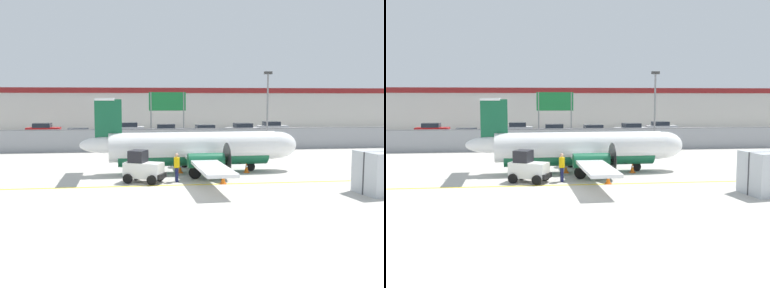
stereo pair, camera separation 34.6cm
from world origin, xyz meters
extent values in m
plane|color=#BCB7AD|center=(0.00, 0.00, 0.00)|extent=(140.00, 140.00, 0.00)
cube|color=yellow|center=(0.00, 2.00, 0.00)|extent=(84.00, 0.20, 0.01)
cube|color=gray|center=(0.00, 18.00, 1.00)|extent=(98.00, 0.04, 2.00)
cylinder|color=slate|center=(0.00, 18.00, 2.05)|extent=(98.00, 0.10, 0.10)
cube|color=#38383A|center=(0.00, 29.50, 0.06)|extent=(98.00, 17.00, 0.12)
cube|color=beige|center=(0.00, 48.00, 3.25)|extent=(91.00, 8.00, 6.50)
cube|color=maroon|center=(0.00, 44.00, 6.10)|extent=(91.00, 0.20, 0.80)
cylinder|color=white|center=(0.35, 6.01, 1.75)|extent=(11.10, 2.32, 1.90)
ellipsoid|color=white|center=(6.15, 6.23, 1.75)|extent=(2.61, 1.90, 1.80)
ellipsoid|color=white|center=(-5.45, 5.79, 1.95)|extent=(3.15, 1.16, 1.05)
cylinder|color=#145938|center=(0.35, 6.01, 1.23)|extent=(9.95, 1.86, 1.48)
cube|color=white|center=(0.45, 6.01, 1.18)|extent=(2.21, 16.05, 0.18)
cylinder|color=#145938|center=(0.55, 8.62, 1.18)|extent=(2.23, 0.98, 0.90)
cone|color=black|center=(1.70, 8.66, 1.18)|extent=(0.47, 0.46, 0.44)
cylinder|color=#262626|center=(1.85, 8.67, 1.18)|extent=(0.12, 2.10, 2.10)
cylinder|color=#145938|center=(0.75, 3.42, 1.18)|extent=(2.23, 0.98, 0.90)
cone|color=black|center=(1.90, 3.46, 1.18)|extent=(0.47, 0.46, 0.44)
cylinder|color=#262626|center=(2.05, 3.47, 1.18)|extent=(0.12, 2.10, 2.10)
cube|color=#145938|center=(-5.17, 5.80, 3.30)|extent=(1.71, 0.24, 3.10)
cube|color=white|center=(-5.31, 5.79, 4.85)|extent=(1.28, 4.84, 0.14)
cylinder|color=#59595B|center=(4.24, 6.16, 0.79)|extent=(0.15, 0.15, 0.97)
cylinder|color=black|center=(4.24, 6.16, 0.30)|extent=(0.61, 0.24, 0.60)
cylinder|color=#59595B|center=(-0.04, 8.20, 0.83)|extent=(0.15, 0.15, 0.90)
cylinder|color=black|center=(-0.04, 8.20, 0.38)|extent=(0.77, 0.25, 0.76)
cylinder|color=#59595B|center=(0.13, 3.79, 0.83)|extent=(0.15, 0.15, 0.90)
cylinder|color=black|center=(0.13, 3.79, 0.38)|extent=(0.77, 0.25, 0.76)
cube|color=silver|center=(-2.99, 3.07, 0.73)|extent=(2.46, 1.92, 0.90)
cube|color=black|center=(-3.31, 3.22, 1.53)|extent=(1.23, 1.28, 0.70)
cube|color=black|center=(-1.95, 2.59, 0.43)|extent=(0.60, 1.07, 0.30)
cylinder|color=black|center=(-2.06, 3.30, 0.28)|extent=(0.58, 0.40, 0.56)
cylinder|color=black|center=(-2.56, 2.21, 0.28)|extent=(0.58, 0.40, 0.56)
cylinder|color=black|center=(-3.42, 3.93, 0.28)|extent=(0.58, 0.40, 0.56)
cylinder|color=black|center=(-3.92, 2.84, 0.28)|extent=(0.58, 0.40, 0.56)
cylinder|color=#191E4C|center=(-1.05, 2.89, 0.42)|extent=(0.18, 0.18, 0.85)
cylinder|color=#191E4C|center=(-1.07, 3.09, 0.42)|extent=(0.18, 0.18, 0.85)
cylinder|color=yellow|center=(-1.06, 2.99, 1.15)|extent=(0.38, 0.38, 0.60)
cylinder|color=yellow|center=(-1.03, 2.77, 1.18)|extent=(0.11, 0.11, 0.55)
cylinder|color=yellow|center=(-1.09, 3.21, 1.18)|extent=(0.11, 0.11, 0.55)
sphere|color=tan|center=(-1.06, 2.99, 1.59)|extent=(0.22, 0.22, 0.22)
cube|color=#B7BCC1|center=(9.27, -1.41, 1.10)|extent=(2.66, 2.32, 2.20)
cube|color=#333338|center=(9.27, -1.41, 1.10)|extent=(2.43, 0.43, 2.20)
cube|color=orange|center=(-0.57, 5.99, 0.02)|extent=(0.36, 0.36, 0.04)
cone|color=orange|center=(-0.57, 5.99, 0.34)|extent=(0.28, 0.28, 0.60)
cylinder|color=white|center=(-0.57, 5.99, 0.42)|extent=(0.17, 0.17, 0.08)
cube|color=orange|center=(3.81, 5.56, 0.02)|extent=(0.36, 0.36, 0.04)
cone|color=orange|center=(3.81, 5.56, 0.34)|extent=(0.28, 0.28, 0.60)
cylinder|color=white|center=(3.81, 5.56, 0.42)|extent=(0.17, 0.17, 0.08)
cube|color=orange|center=(1.55, 2.07, 0.02)|extent=(0.36, 0.36, 0.04)
cone|color=orange|center=(1.55, 2.07, 0.34)|extent=(0.28, 0.28, 0.60)
cylinder|color=white|center=(1.55, 2.07, 0.42)|extent=(0.17, 0.17, 0.08)
cube|color=red|center=(-15.52, 35.39, 0.74)|extent=(4.21, 1.73, 0.80)
cube|color=#262D38|center=(-15.67, 35.39, 1.42)|extent=(2.21, 1.58, 0.56)
cylinder|color=black|center=(-14.11, 36.28, 0.42)|extent=(0.60, 0.20, 0.60)
cylinder|color=black|center=(-14.13, 34.48, 0.42)|extent=(0.60, 0.20, 0.60)
cylinder|color=black|center=(-16.91, 36.30, 0.42)|extent=(0.60, 0.20, 0.60)
cylinder|color=black|center=(-16.93, 34.50, 0.42)|extent=(0.60, 0.20, 0.60)
cube|color=gray|center=(-9.91, 25.49, 0.74)|extent=(4.35, 2.12, 0.80)
cube|color=#262D38|center=(-9.76, 25.51, 1.42)|extent=(2.35, 1.78, 0.56)
cylinder|color=black|center=(-11.21, 24.45, 0.42)|extent=(0.62, 0.26, 0.60)
cylinder|color=black|center=(-11.40, 26.24, 0.42)|extent=(0.62, 0.26, 0.60)
cylinder|color=black|center=(-8.43, 24.74, 0.42)|extent=(0.62, 0.26, 0.60)
cylinder|color=black|center=(-8.61, 26.53, 0.42)|extent=(0.62, 0.26, 0.60)
cube|color=silver|center=(-4.69, 35.46, 0.74)|extent=(4.21, 1.73, 0.80)
cube|color=#262D38|center=(-4.54, 35.46, 1.42)|extent=(2.21, 1.57, 0.56)
cylinder|color=black|center=(-6.08, 34.55, 0.42)|extent=(0.60, 0.20, 0.60)
cylinder|color=black|center=(-6.09, 36.35, 0.42)|extent=(0.60, 0.20, 0.60)
cylinder|color=black|center=(-3.28, 34.57, 0.42)|extent=(0.60, 0.20, 0.60)
cylinder|color=black|center=(-3.29, 36.37, 0.42)|extent=(0.60, 0.20, 0.60)
cube|color=slate|center=(0.24, 31.43, 0.74)|extent=(4.20, 1.70, 0.80)
cube|color=#262D38|center=(0.09, 31.43, 1.42)|extent=(2.20, 1.56, 0.56)
cylinder|color=black|center=(1.65, 32.33, 0.42)|extent=(0.60, 0.20, 0.60)
cylinder|color=black|center=(1.64, 30.53, 0.42)|extent=(0.60, 0.20, 0.60)
cylinder|color=black|center=(-1.15, 32.33, 0.42)|extent=(0.60, 0.20, 0.60)
cylinder|color=black|center=(-1.16, 30.53, 0.42)|extent=(0.60, 0.20, 0.60)
cube|color=silver|center=(4.62, 29.63, 0.74)|extent=(4.31, 1.99, 0.80)
cube|color=#262D38|center=(4.77, 29.64, 1.42)|extent=(2.30, 1.71, 0.56)
cylinder|color=black|center=(3.28, 28.64, 0.42)|extent=(0.61, 0.24, 0.60)
cylinder|color=black|center=(3.16, 30.43, 0.42)|extent=(0.61, 0.24, 0.60)
cylinder|color=black|center=(6.08, 28.83, 0.42)|extent=(0.61, 0.24, 0.60)
cylinder|color=black|center=(5.95, 30.63, 0.42)|extent=(0.61, 0.24, 0.60)
cube|color=silver|center=(9.98, 32.19, 0.74)|extent=(4.39, 2.25, 0.80)
cube|color=#262D38|center=(10.13, 32.21, 1.42)|extent=(2.39, 1.84, 0.56)
cylinder|color=black|center=(8.72, 31.11, 0.42)|extent=(0.62, 0.28, 0.60)
cylinder|color=black|center=(8.48, 32.89, 0.42)|extent=(0.62, 0.28, 0.60)
cylinder|color=black|center=(11.49, 31.48, 0.42)|extent=(0.62, 0.28, 0.60)
cylinder|color=black|center=(11.25, 33.27, 0.42)|extent=(0.62, 0.28, 0.60)
cube|color=silver|center=(15.22, 35.73, 0.74)|extent=(4.23, 1.78, 0.80)
cube|color=#262D38|center=(15.07, 35.73, 1.42)|extent=(2.23, 1.60, 0.56)
cylinder|color=black|center=(16.60, 36.66, 0.42)|extent=(0.60, 0.21, 0.60)
cylinder|color=black|center=(16.63, 34.86, 0.42)|extent=(0.60, 0.21, 0.60)
cylinder|color=black|center=(13.80, 36.61, 0.42)|extent=(0.60, 0.21, 0.60)
cylinder|color=black|center=(13.83, 34.81, 0.42)|extent=(0.60, 0.21, 0.60)
cylinder|color=slate|center=(8.20, 15.40, 3.50)|extent=(0.16, 0.16, 7.00)
cube|color=#333333|center=(8.20, 15.40, 7.15)|extent=(0.70, 0.30, 0.24)
cylinder|color=slate|center=(-2.05, 20.08, 2.75)|extent=(0.14, 0.14, 5.50)
cylinder|color=slate|center=(1.15, 20.08, 2.75)|extent=(0.14, 0.14, 5.50)
cube|color=#14662D|center=(-0.45, 20.08, 4.60)|extent=(3.60, 0.10, 1.80)
camera|label=1|loc=(-3.23, -21.78, 4.92)|focal=40.00mm
camera|label=2|loc=(-2.89, -21.83, 4.92)|focal=40.00mm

